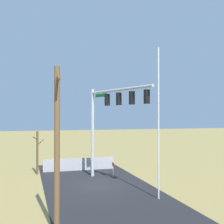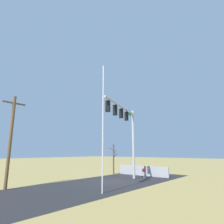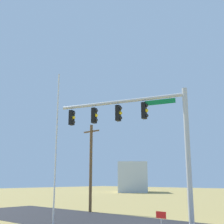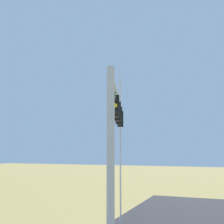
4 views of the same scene
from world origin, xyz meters
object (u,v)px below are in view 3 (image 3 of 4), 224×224
Objects in this scene: flagpole at (56,146)px; open_sign at (161,218)px; utility_pole at (91,165)px; distant_building at (132,177)px; signal_mast at (142,129)px.

open_sign is at bearing 6.97° from flagpole.
distant_building is (-23.11, 35.16, -0.73)m from utility_pole.
signal_mast is 5.92m from flagpole.
open_sign is (7.26, 0.89, -3.97)m from flagpole.
open_sign is 0.13× the size of distant_building.
distant_building is (-26.93, 41.98, -1.65)m from flagpole.
distant_building reaches higher than open_sign.
flagpole reaches higher than signal_mast.
distant_building is at bearing 129.76° from open_sign.
signal_mast is 0.79× the size of flagpole.
utility_pole is (-9.41, 5.00, -1.63)m from signal_mast.
signal_mast is 6.35× the size of open_sign.
utility_pole reaches higher than open_sign.
open_sign is 53.51m from distant_building.
distant_building is (-34.19, 41.10, 2.32)m from open_sign.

